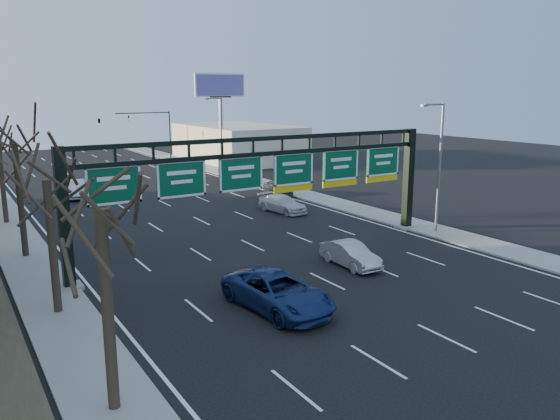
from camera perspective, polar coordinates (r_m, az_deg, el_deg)
ground at (r=27.58m, az=7.43°, el=-8.56°), size 160.00×160.00×0.00m
sidewalk_left at (r=41.10m, az=-25.93°, el=-2.62°), size 3.00×120.00×0.12m
sidewalk_right at (r=50.37m, az=4.24°, el=1.18°), size 3.00×120.00×0.12m
lane_markings at (r=44.16m, az=-9.27°, el=-0.61°), size 21.60×120.00×0.01m
sign_gantry at (r=32.81m, az=-1.04°, el=3.30°), size 24.60×1.20×7.20m
building_right_distant at (r=79.09m, az=-4.48°, el=7.03°), size 12.00×20.00×5.00m
tree_near at (r=16.36m, az=-18.51°, el=3.60°), size 3.60×3.60×8.86m
tree_gantry at (r=25.18m, az=-23.43°, el=5.23°), size 3.60×3.60×8.48m
tree_mid at (r=35.01m, az=-26.17°, el=7.93°), size 3.60×3.60×9.24m
streetlight_near at (r=39.10m, az=16.24°, el=4.94°), size 2.15×0.22×9.00m
streetlight_far at (r=66.60m, az=-6.26°, el=8.23°), size 2.15×0.22×9.00m
billboard_right at (r=72.02m, az=-6.27°, el=11.70°), size 7.00×0.50×12.00m
traffic_signal_mast at (r=78.11m, az=-15.72°, el=8.75°), size 10.16×0.54×7.00m
car_blue_suv at (r=25.11m, az=-0.24°, el=-8.55°), size 3.37×6.26×1.67m
car_silver_sedan at (r=31.36m, az=7.37°, el=-4.63°), size 1.58×4.22×1.38m
car_white_wagon at (r=44.92m, az=0.25°, el=0.66°), size 2.66×5.00×1.38m
car_grey_far at (r=51.90m, az=-0.23°, el=2.30°), size 2.39×4.50×1.46m
car_silver_distant at (r=54.46m, az=-20.53°, el=2.07°), size 2.58×5.16×1.62m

